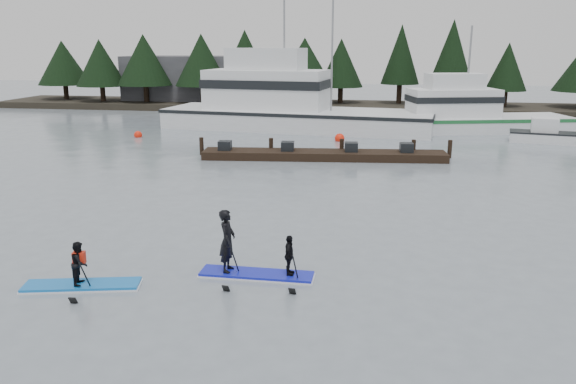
% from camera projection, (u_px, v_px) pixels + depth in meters
% --- Properties ---
extents(ground, '(160.00, 160.00, 0.00)m').
position_uv_depth(ground, '(250.00, 293.00, 14.29)').
color(ground, slate).
rests_on(ground, ground).
extents(far_shore, '(70.00, 8.00, 0.60)m').
position_uv_depth(far_shore, '(349.00, 107.00, 54.29)').
color(far_shore, '#2D281E').
rests_on(far_shore, ground).
extents(treeline, '(60.00, 4.00, 8.00)m').
position_uv_depth(treeline, '(349.00, 110.00, 54.36)').
color(treeline, black).
rests_on(treeline, ground).
extents(waterfront_building, '(18.00, 6.00, 5.00)m').
position_uv_depth(waterfront_building, '(214.00, 81.00, 57.85)').
color(waterfront_building, '#4C4C51').
rests_on(waterfront_building, ground).
extents(fishing_boat_large, '(20.34, 7.86, 10.94)m').
position_uv_depth(fishing_boat_large, '(289.00, 117.00, 42.09)').
color(fishing_boat_large, white).
rests_on(fishing_boat_large, ground).
extents(fishing_boat_medium, '(14.37, 7.25, 8.32)m').
position_uv_depth(fishing_boat_medium, '(468.00, 123.00, 40.91)').
color(fishing_boat_medium, white).
rests_on(fishing_boat_medium, ground).
extents(skiff, '(6.02, 2.86, 0.68)m').
position_uv_depth(skiff, '(558.00, 138.00, 35.94)').
color(skiff, white).
rests_on(skiff, ground).
extents(floating_dock, '(13.45, 3.06, 0.44)m').
position_uv_depth(floating_dock, '(324.00, 155.00, 30.96)').
color(floating_dock, black).
rests_on(floating_dock, ground).
extents(buoy_c, '(0.56, 0.56, 0.56)m').
position_uv_depth(buoy_c, '(538.00, 143.00, 35.92)').
color(buoy_c, '#FF240C').
rests_on(buoy_c, ground).
extents(buoy_a, '(0.55, 0.55, 0.55)m').
position_uv_depth(buoy_a, '(138.00, 137.00, 38.36)').
color(buoy_a, '#FF240C').
rests_on(buoy_a, ground).
extents(buoy_b, '(0.64, 0.64, 0.64)m').
position_uv_depth(buoy_b, '(340.00, 141.00, 36.82)').
color(buoy_b, '#FF240C').
rests_on(buoy_b, ground).
extents(paddleboard_solo, '(3.04, 1.36, 1.76)m').
position_uv_depth(paddleboard_solo, '(81.00, 273.00, 14.51)').
color(paddleboard_solo, blue).
rests_on(paddleboard_solo, ground).
extents(paddleboard_duo, '(3.09, 1.07, 2.38)m').
position_uv_depth(paddleboard_duo, '(249.00, 253.00, 15.18)').
color(paddleboard_duo, '#141CBC').
rests_on(paddleboard_duo, ground).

